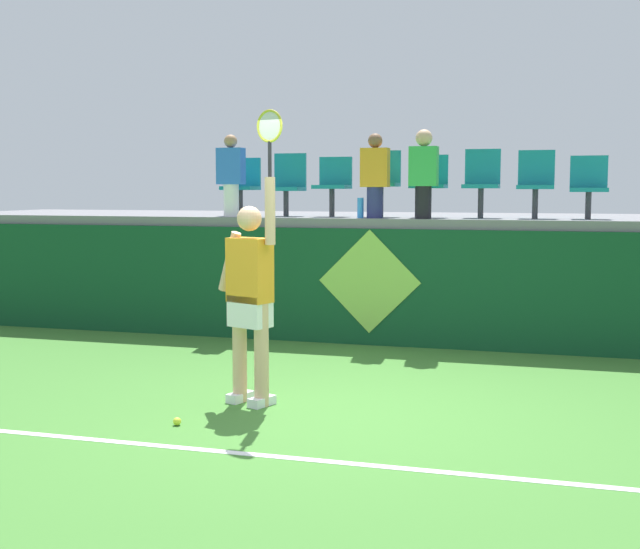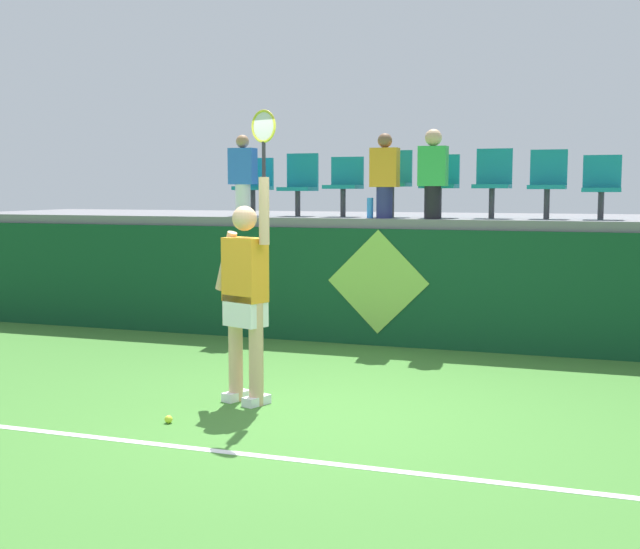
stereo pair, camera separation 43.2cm
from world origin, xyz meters
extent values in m
plane|color=#3D752D|center=(0.00, 0.00, 0.00)|extent=(40.00, 40.00, 0.00)
cube|color=#0F4223|center=(0.00, 3.29, 0.72)|extent=(13.83, 0.20, 1.43)
cube|color=slate|center=(0.00, 4.72, 1.49)|extent=(13.83, 2.97, 0.12)
cube|color=white|center=(0.00, -1.20, 0.00)|extent=(12.45, 0.08, 0.01)
cube|color=white|center=(-0.84, 0.20, 0.04)|extent=(0.21, 0.29, 0.08)
cube|color=white|center=(-0.59, 0.10, 0.04)|extent=(0.21, 0.29, 0.08)
cylinder|color=#DBAD84|center=(-0.84, 0.20, 0.46)|extent=(0.13, 0.13, 0.92)
cylinder|color=#DBAD84|center=(-0.59, 0.10, 0.46)|extent=(0.13, 0.13, 0.92)
cube|color=white|center=(-0.72, 0.15, 0.84)|extent=(0.42, 0.34, 0.28)
cube|color=orange|center=(-0.72, 0.15, 1.20)|extent=(0.43, 0.34, 0.57)
sphere|color=#DBAD84|center=(-0.72, 0.15, 1.66)|extent=(0.22, 0.22, 0.22)
cylinder|color=#DBAD84|center=(-0.94, 0.24, 1.27)|extent=(0.27, 0.18, 0.55)
cylinder|color=#DBAD84|center=(-0.49, 0.06, 1.73)|extent=(0.09, 0.09, 0.58)
cylinder|color=black|center=(-0.49, 0.06, 2.17)|extent=(0.03, 0.03, 0.30)
torus|color=gold|center=(-0.49, 0.06, 2.45)|extent=(0.27, 0.12, 0.28)
ellipsoid|color=silver|center=(-0.49, 0.06, 2.45)|extent=(0.23, 0.10, 0.24)
sphere|color=#D1E533|center=(-1.04, -0.67, 0.03)|extent=(0.07, 0.07, 0.07)
cylinder|color=#338CE5|center=(-0.49, 3.45, 1.68)|extent=(0.08, 0.08, 0.25)
cylinder|color=#38383D|center=(-2.24, 3.83, 1.73)|extent=(0.07, 0.07, 0.35)
cube|color=#147F89|center=(-2.24, 3.83, 1.92)|extent=(0.44, 0.42, 0.05)
cube|color=#147F89|center=(-2.24, 4.02, 2.14)|extent=(0.44, 0.04, 0.39)
cylinder|color=#38383D|center=(-1.60, 3.83, 1.72)|extent=(0.07, 0.07, 0.33)
cube|color=#147F89|center=(-1.60, 3.83, 1.91)|extent=(0.44, 0.42, 0.05)
cube|color=#147F89|center=(-1.60, 4.02, 2.16)|extent=(0.44, 0.04, 0.45)
cylinder|color=#38383D|center=(-0.97, 3.83, 1.73)|extent=(0.07, 0.07, 0.36)
cube|color=#147F89|center=(-0.97, 3.83, 1.94)|extent=(0.44, 0.42, 0.05)
cube|color=#147F89|center=(-0.97, 4.02, 2.15)|extent=(0.44, 0.04, 0.37)
cylinder|color=#38383D|center=(-0.32, 3.83, 1.75)|extent=(0.07, 0.07, 0.39)
cube|color=#147F89|center=(-0.32, 3.83, 1.97)|extent=(0.44, 0.42, 0.05)
cube|color=#147F89|center=(-0.32, 4.02, 2.20)|extent=(0.44, 0.04, 0.42)
cylinder|color=#38383D|center=(0.29, 3.83, 1.74)|extent=(0.07, 0.07, 0.37)
cube|color=#147F89|center=(0.29, 3.83, 1.95)|extent=(0.44, 0.42, 0.05)
cube|color=#147F89|center=(0.29, 4.02, 2.16)|extent=(0.44, 0.04, 0.38)
cylinder|color=#38383D|center=(0.95, 3.83, 1.74)|extent=(0.07, 0.07, 0.37)
cube|color=#147F89|center=(0.95, 3.83, 1.95)|extent=(0.44, 0.42, 0.05)
cube|color=#147F89|center=(0.95, 4.02, 2.19)|extent=(0.44, 0.04, 0.44)
cylinder|color=#38383D|center=(1.60, 3.83, 1.73)|extent=(0.07, 0.07, 0.36)
cube|color=#147F89|center=(1.60, 3.83, 1.94)|extent=(0.44, 0.42, 0.05)
cube|color=#147F89|center=(1.60, 4.02, 2.18)|extent=(0.44, 0.04, 0.43)
cylinder|color=#38383D|center=(2.22, 3.83, 1.71)|extent=(0.07, 0.07, 0.32)
cube|color=#147F89|center=(2.22, 3.83, 1.90)|extent=(0.44, 0.42, 0.05)
cube|color=#147F89|center=(2.22, 4.02, 2.12)|extent=(0.44, 0.04, 0.39)
cylinder|color=navy|center=(-0.32, 3.47, 1.74)|extent=(0.20, 0.20, 0.38)
cube|color=orange|center=(-0.32, 3.47, 2.18)|extent=(0.34, 0.20, 0.48)
sphere|color=brown|center=(-0.32, 3.47, 2.51)|extent=(0.18, 0.18, 0.18)
cylinder|color=black|center=(0.29, 3.43, 1.75)|extent=(0.20, 0.20, 0.40)
cube|color=green|center=(0.29, 3.43, 2.19)|extent=(0.34, 0.20, 0.48)
sphere|color=#DBAD84|center=(0.29, 3.43, 2.53)|extent=(0.20, 0.20, 0.20)
cylinder|color=white|center=(-2.24, 3.50, 1.76)|extent=(0.20, 0.20, 0.42)
cube|color=blue|center=(-2.24, 3.50, 2.21)|extent=(0.34, 0.20, 0.47)
sphere|color=#A87A56|center=(-2.24, 3.50, 2.53)|extent=(0.17, 0.17, 0.17)
cube|color=#0F4223|center=(-0.31, 3.18, 0.00)|extent=(0.90, 0.01, 0.00)
plane|color=#8CC64C|center=(-0.31, 3.18, 0.79)|extent=(1.27, 0.00, 1.27)
camera|label=1|loc=(1.90, -6.72, 1.91)|focal=46.93mm
camera|label=2|loc=(2.32, -6.59, 1.91)|focal=46.93mm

